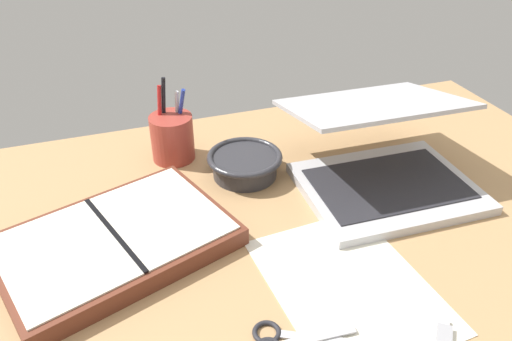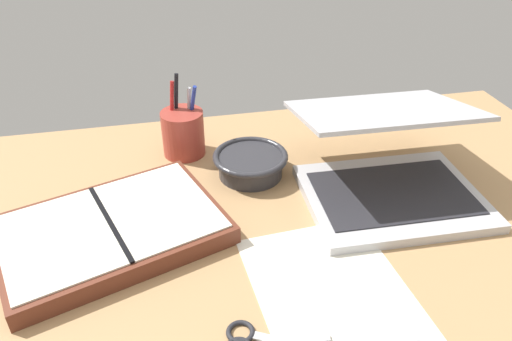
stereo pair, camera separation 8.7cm
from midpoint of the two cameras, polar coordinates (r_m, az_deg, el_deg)
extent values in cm
cube|color=tan|center=(81.71, 0.08, -9.80)|extent=(140.00, 100.00, 2.00)
cube|color=#B7B7BC|center=(95.49, 12.28, -2.04)|extent=(32.05, 25.63, 1.80)
cube|color=#232328|center=(94.92, 12.35, -1.53)|extent=(28.08, 18.61, 0.24)
cube|color=#B7B7BC|center=(96.29, 10.54, 7.41)|extent=(32.03, 25.18, 6.35)
cube|color=silver|center=(95.97, 10.65, 7.24)|extent=(29.45, 22.59, 5.33)
cylinder|color=#2D2D33|center=(97.68, -3.84, 0.44)|extent=(12.51, 12.51, 4.16)
torus|color=#2D2D33|center=(96.58, -3.88, 1.48)|extent=(14.72, 14.72, 1.18)
cylinder|color=#9E382D|center=(103.97, -11.93, 3.63)|extent=(8.73, 8.73, 9.54)
cylinder|color=black|center=(103.94, -12.89, 6.10)|extent=(2.31, 1.44, 15.91)
cylinder|color=#233899|center=(103.73, -11.15, 5.78)|extent=(2.88, 4.08, 14.07)
cylinder|color=#B21E1E|center=(103.48, -13.33, 5.49)|extent=(2.32, 2.84, 14.47)
cylinder|color=#B7B7BC|center=(104.35, -11.35, 5.56)|extent=(1.46, 1.44, 13.17)
cube|color=brown|center=(84.59, -18.66, -7.85)|extent=(41.17, 34.26, 3.17)
cube|color=silver|center=(82.32, -24.35, -9.05)|extent=(22.60, 26.13, 0.30)
cube|color=silver|center=(85.55, -13.63, -4.87)|extent=(22.60, 26.13, 0.30)
cube|color=black|center=(83.43, -18.88, -6.87)|extent=(7.90, 21.08, 0.30)
cube|color=#B7B7BC|center=(68.79, 3.21, -18.67)|extent=(10.81, 1.93, 0.30)
cube|color=#B7B7BC|center=(69.03, 3.21, -18.82)|extent=(10.06, 6.09, 0.30)
torus|color=#232328|center=(69.64, -2.53, -18.16)|extent=(3.90, 3.90, 0.70)
cube|color=silver|center=(76.22, 7.22, -12.93)|extent=(23.90, 30.79, 0.16)
cube|color=silver|center=(73.39, 17.50, -16.47)|extent=(1.69, 1.69, 0.60)
camera|label=1|loc=(0.04, -92.86, -1.86)|focal=35.00mm
camera|label=2|loc=(0.04, 87.14, 1.86)|focal=35.00mm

